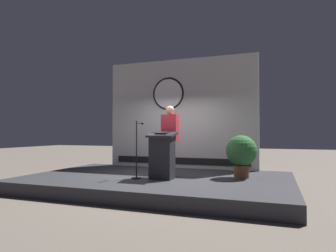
{
  "coord_description": "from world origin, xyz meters",
  "views": [
    {
      "loc": [
        2.77,
        -6.82,
        1.38
      ],
      "look_at": [
        0.28,
        0.0,
        1.55
      ],
      "focal_mm": 31.52,
      "sensor_mm": 36.0,
      "label": 1
    }
  ],
  "objects_px": {
    "potted_plant": "(241,152)",
    "microphone_stand": "(137,159)",
    "speaker_person": "(170,140)",
    "podium": "(162,156)"
  },
  "relations": [
    {
      "from": "potted_plant",
      "to": "microphone_stand",
      "type": "bearing_deg",
      "value": -157.93
    },
    {
      "from": "speaker_person",
      "to": "microphone_stand",
      "type": "bearing_deg",
      "value": -136.33
    },
    {
      "from": "microphone_stand",
      "to": "potted_plant",
      "type": "bearing_deg",
      "value": 22.07
    },
    {
      "from": "speaker_person",
      "to": "microphone_stand",
      "type": "distance_m",
      "value": 0.95
    },
    {
      "from": "podium",
      "to": "potted_plant",
      "type": "distance_m",
      "value": 1.91
    },
    {
      "from": "podium",
      "to": "speaker_person",
      "type": "distance_m",
      "value": 0.6
    },
    {
      "from": "speaker_person",
      "to": "potted_plant",
      "type": "relative_size",
      "value": 1.72
    },
    {
      "from": "podium",
      "to": "potted_plant",
      "type": "height_order",
      "value": "podium"
    },
    {
      "from": "microphone_stand",
      "to": "potted_plant",
      "type": "height_order",
      "value": "microphone_stand"
    },
    {
      "from": "microphone_stand",
      "to": "potted_plant",
      "type": "xyz_separation_m",
      "value": [
        2.31,
        0.94,
        0.14
      ]
    }
  ]
}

